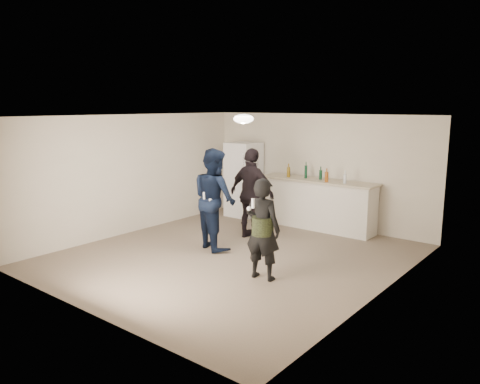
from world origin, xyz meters
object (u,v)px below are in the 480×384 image
Objects in this scene: man at (215,199)px; spectator at (252,194)px; fridge at (244,179)px; shaker at (289,173)px; counter at (317,205)px; woman at (263,229)px.

man reaches higher than spectator.
fridge is 1.29m from shaker.
shaker is (-0.74, -0.00, 0.65)m from counter.
man is 1.03× the size of spectator.
shaker is 3.63m from woman.
man reaches higher than counter.
counter is at bearing -82.05° from woman.
shaker reaches higher than counter.
woman is 2.28m from spectator.
counter is at bearing 0.22° from shaker.
shaker is at bearing -83.67° from spectator.
woman reaches higher than shaker.
woman is at bearing -63.61° from shaker.
shaker is 0.11× the size of woman.
fridge is at bearing -177.99° from counter.
fridge reaches higher than shaker.
fridge is at bearing -54.93° from woman.
woman is 0.87× the size of spectator.
man is 0.98m from spectator.
shaker is at bearing -70.39° from man.
spectator reaches higher than woman.
spectator is (0.10, -1.52, -0.25)m from shaker.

